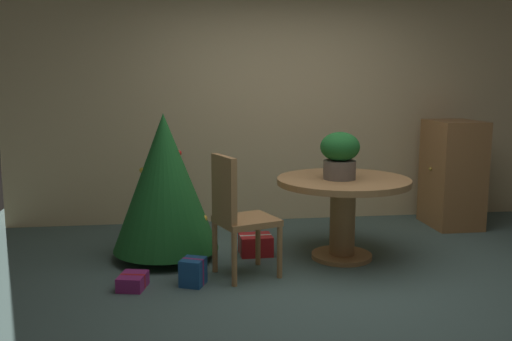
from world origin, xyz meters
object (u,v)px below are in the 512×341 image
at_px(wooden_chair_left_near, 237,211).
at_px(holiday_tree, 165,182).
at_px(flower_vase, 340,154).
at_px(gift_box_blue, 193,272).
at_px(gift_box_purple, 133,281).
at_px(round_dining_table, 343,199).
at_px(gift_box_red, 256,245).
at_px(wooden_cabinet, 452,174).

distance_m(wooden_chair_left_near, holiday_tree, 0.83).
height_order(flower_vase, wooden_chair_left_near, flower_vase).
distance_m(wooden_chair_left_near, gift_box_blue, 0.58).
height_order(wooden_chair_left_near, gift_box_purple, wooden_chair_left_near).
xyz_separation_m(wooden_chair_left_near, gift_box_blue, (-0.36, -0.15, -0.43)).
distance_m(round_dining_table, wooden_chair_left_near, 1.03).
xyz_separation_m(wooden_chair_left_near, gift_box_red, (0.22, 0.56, -0.45)).
xyz_separation_m(wooden_chair_left_near, gift_box_purple, (-0.82, -0.16, -0.48)).
height_order(flower_vase, gift_box_purple, flower_vase).
distance_m(gift_box_red, gift_box_purple, 1.26).
xyz_separation_m(round_dining_table, holiday_tree, (-1.55, 0.22, 0.15)).
relative_size(wooden_chair_left_near, wooden_cabinet, 0.87).
relative_size(flower_vase, wooden_cabinet, 0.36).
bearing_deg(wooden_chair_left_near, round_dining_table, 20.00).
distance_m(flower_vase, wooden_cabinet, 1.87).
bearing_deg(holiday_tree, wooden_chair_left_near, -44.80).
height_order(gift_box_red, wooden_cabinet, wooden_cabinet).
relative_size(round_dining_table, wooden_cabinet, 1.02).
bearing_deg(gift_box_red, holiday_tree, 178.72).
xyz_separation_m(gift_box_blue, wooden_cabinet, (2.83, 1.46, 0.47)).
distance_m(round_dining_table, gift_box_blue, 1.49).
bearing_deg(gift_box_purple, gift_box_red, 34.48).
distance_m(holiday_tree, gift_box_red, 1.00).
distance_m(gift_box_red, wooden_cabinet, 2.42).
relative_size(wooden_chair_left_near, gift_box_purple, 3.50).
bearing_deg(holiday_tree, wooden_cabinet, 13.61).
bearing_deg(gift_box_red, flower_vase, -18.57).
relative_size(gift_box_red, gift_box_purple, 1.05).
height_order(gift_box_purple, wooden_cabinet, wooden_cabinet).
bearing_deg(round_dining_table, gift_box_purple, -164.04).
xyz_separation_m(gift_box_purple, gift_box_blue, (0.46, 0.01, 0.05)).
bearing_deg(gift_box_blue, flower_vase, 20.05).
distance_m(holiday_tree, gift_box_blue, 0.95).
bearing_deg(gift_box_purple, wooden_cabinet, 24.11).
relative_size(flower_vase, wooden_chair_left_near, 0.41).
xyz_separation_m(wooden_chair_left_near, wooden_cabinet, (2.47, 1.31, 0.03)).
height_order(wooden_chair_left_near, holiday_tree, holiday_tree).
bearing_deg(gift_box_purple, holiday_tree, 71.96).
height_order(holiday_tree, gift_box_blue, holiday_tree).
relative_size(round_dining_table, gift_box_purple, 4.11).
bearing_deg(round_dining_table, flower_vase, -145.74).
bearing_deg(wooden_cabinet, wooden_chair_left_near, -151.99).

